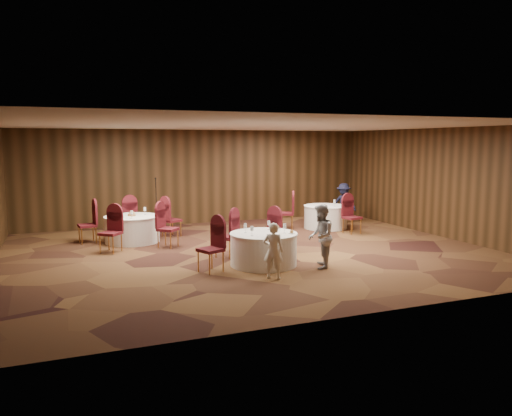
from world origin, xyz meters
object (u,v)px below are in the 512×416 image
object	(u,v)px
table_right	(326,217)
woman_b	(321,236)
table_main	(264,249)
man_c	(344,203)
woman_a	(273,251)
mic_stand	(157,216)
table_left	(132,229)

from	to	relation	value
table_right	woman_b	world-z (taller)	woman_b
table_main	man_c	bearing A→B (deg)	42.99
woman_a	mic_stand	bearing A→B (deg)	-45.11
table_main	table_left	bearing A→B (deg)	122.55
woman_a	woman_b	distance (m)	1.39
table_left	man_c	bearing A→B (deg)	5.84
table_right	man_c	size ratio (longest dim) A/B	1.03
woman_b	man_c	world-z (taller)	woman_b
table_right	woman_a	distance (m)	6.38
table_left	woman_a	world-z (taller)	woman_a
table_right	man_c	distance (m)	1.35
table_left	woman_b	bearing A→B (deg)	-52.27
mic_stand	woman_a	bearing A→B (deg)	-78.80
table_left	table_right	bearing A→B (deg)	0.33
table_main	woman_a	bearing A→B (deg)	-102.54
table_main	table_right	distance (m)	5.36
table_left	mic_stand	distance (m)	1.63
table_left	woman_a	bearing A→B (deg)	-66.26
woman_b	table_left	bearing A→B (deg)	-111.82
table_left	mic_stand	bearing A→B (deg)	55.09
mic_stand	woman_b	xyz separation A→B (m)	(2.56, -5.83, 0.21)
table_main	woman_b	xyz separation A→B (m)	(1.07, -0.71, 0.34)
table_right	table_main	bearing A→B (deg)	-134.52
table_main	man_c	size ratio (longest dim) A/B	1.11
man_c	woman_b	bearing A→B (deg)	-77.07
woman_b	man_c	distance (m)	6.48
table_main	mic_stand	distance (m)	5.33
table_right	woman_b	bearing A→B (deg)	-120.69
table_right	woman_b	size ratio (longest dim) A/B	0.99
table_left	woman_b	world-z (taller)	woman_b
table_right	mic_stand	world-z (taller)	mic_stand
table_main	mic_stand	world-z (taller)	mic_stand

